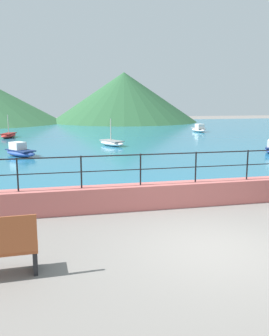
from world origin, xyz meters
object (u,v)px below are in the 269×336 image
at_px(boat_5, 20,151).
at_px(boat_6, 112,143).
at_px(boat_0, 199,129).
at_px(boat_2, 8,135).

relative_size(boat_5, boat_6, 0.97).
xyz_separation_m(boat_0, boat_2, (-17.25, -1.75, -0.07)).
bearing_deg(boat_2, boat_6, -44.01).
xyz_separation_m(boat_2, boat_5, (1.69, -10.55, 0.07)).
bearing_deg(boat_2, boat_5, -80.92).
distance_m(boat_2, boat_6, 10.19).
bearing_deg(boat_0, boat_5, -141.68).
relative_size(boat_0, boat_5, 0.98).
bearing_deg(boat_2, boat_0, 5.79).
bearing_deg(boat_6, boat_2, 135.99).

